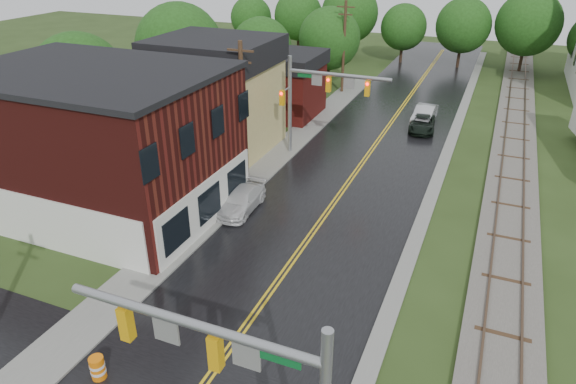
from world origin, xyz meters
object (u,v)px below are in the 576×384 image
Objects in this scene: tree_left_b at (181,50)px; sedan_silver at (424,115)px; utility_pole_b at (243,109)px; utility_pole_c at (344,46)px; construction_barrel at (98,368)px; brick_building at (99,141)px; suv_dark at (422,124)px; tree_left_c at (262,50)px; tree_left_a at (81,83)px; traffic_signal_near at (243,377)px; pickup_white at (242,201)px; tree_left_e at (330,40)px; traffic_signal_far at (318,91)px.

sedan_silver is at bearing 15.46° from tree_left_b.
utility_pole_b is at bearing -118.88° from sedan_silver.
construction_barrel is at bearing -85.67° from utility_pole_c.
brick_building is 3.27× the size of suv_dark.
tree_left_c is 1.75× the size of suv_dark.
suv_dark is 0.97× the size of sedan_silver.
tree_left_a is at bearing 136.87° from brick_building.
traffic_signal_near reaches higher than pickup_white.
tree_left_c is at bearing -149.80° from utility_pole_c.
traffic_signal_far is at bearing -74.11° from tree_left_e.
pickup_white is at bearing -47.66° from tree_left_b.
tree_left_c is 24.39m from pickup_white.
brick_building is 8.84m from pickup_white.
brick_building is 20.60m from traffic_signal_near.
tree_left_c is at bearing 174.20° from sedan_silver.
traffic_signal_far is at bearing -18.81° from tree_left_b.
tree_left_a is at bearing -179.55° from utility_pole_b.
tree_left_e is 1.88× the size of pickup_white.
utility_pole_c is at bearing 47.61° from tree_left_b.
traffic_signal_far is (-6.94, 25.00, 0.01)m from traffic_signal_near.
sedan_silver is (-0.16, 2.00, 0.13)m from suv_dark.
tree_left_e is 8.44× the size of construction_barrel.
suv_dark is (20.62, 3.66, -5.11)m from tree_left_b.
tree_left_c is (-7.05, -4.10, -0.21)m from utility_pole_c.
suv_dark is 32.23m from construction_barrel.
tree_left_e is 16.11m from suv_dark.
sedan_silver is 34.16m from construction_barrel.
traffic_signal_far is 0.82× the size of utility_pole_b.
tree_left_a is at bearing 161.68° from pickup_white.
tree_left_a reaches higher than brick_building.
utility_pole_b is 1.18× the size of tree_left_c.
brick_building is 31.12m from tree_left_e.
utility_pole_b is at bearing -85.10° from tree_left_e.
tree_left_b is 21.56m from suv_dark.
tree_left_a reaches higher than traffic_signal_far.
pickup_white is at bearing -108.06° from sedan_silver.
construction_barrel is (-6.55, -31.56, -0.12)m from suv_dark.
traffic_signal_near is 1.69× the size of pickup_white.
traffic_signal_far is at bearing -117.64° from sedan_silver.
tree_left_b is at bearing -162.24° from sedan_silver.
utility_pole_c reaches higher than suv_dark.
brick_building is 15.03m from traffic_signal_far.
pickup_white is (-1.33, -9.42, -4.34)m from traffic_signal_far.
tree_left_a is at bearing -120.55° from utility_pole_c.
suv_dark is 1.01× the size of pickup_white.
tree_left_a is 26.81m from suv_dark.
sedan_silver is (20.46, 5.66, -4.97)m from tree_left_b.
utility_pole_b is 19.24m from tree_left_c.
construction_barrel is at bearing -80.46° from utility_pole_b.
sedan_silver is 4.66× the size of construction_barrel.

